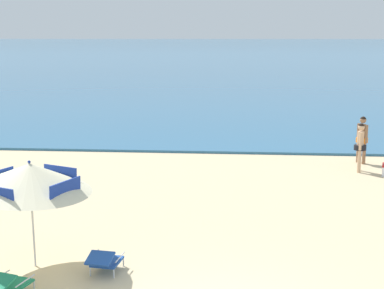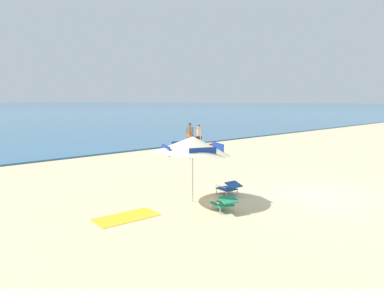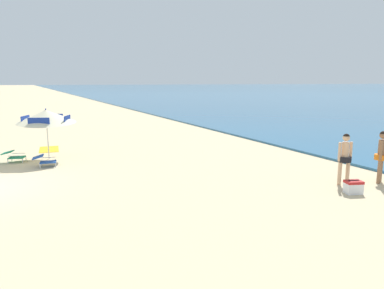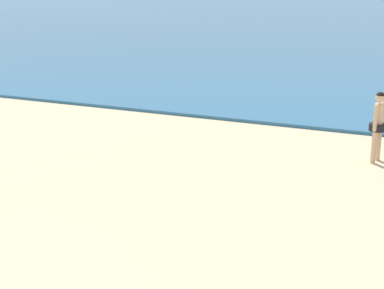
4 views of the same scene
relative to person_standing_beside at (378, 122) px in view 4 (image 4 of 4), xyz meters
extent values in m
cylinder|color=#D8A87F|center=(-0.03, -0.14, -0.57)|extent=(0.12, 0.12, 0.83)
cylinder|color=#D8A87F|center=(0.03, 0.14, -0.57)|extent=(0.12, 0.12, 0.83)
cylinder|color=black|center=(0.00, 0.00, -0.13)|extent=(0.42, 0.42, 0.17)
cylinder|color=#D8A87F|center=(0.00, 0.00, 0.14)|extent=(0.23, 0.23, 0.59)
cylinder|color=#D8A87F|center=(-0.05, -0.20, 0.13)|extent=(0.09, 0.09, 0.62)
cylinder|color=#D8A87F|center=(0.05, 0.20, 0.13)|extent=(0.09, 0.09, 0.62)
sphere|color=#D8A87F|center=(0.00, 0.00, 0.58)|extent=(0.23, 0.23, 0.23)
sphere|color=black|center=(0.00, 0.00, 0.61)|extent=(0.21, 0.21, 0.21)
camera|label=1|loc=(-4.37, -18.56, 3.65)|focal=50.38mm
camera|label=2|loc=(-15.84, -16.62, 2.31)|focal=32.37mm
camera|label=3|loc=(8.14, -9.38, 2.36)|focal=33.35mm
camera|label=4|loc=(1.69, -14.07, 3.19)|focal=54.87mm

